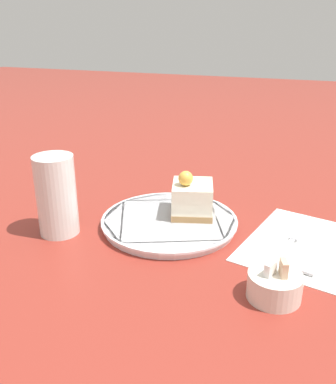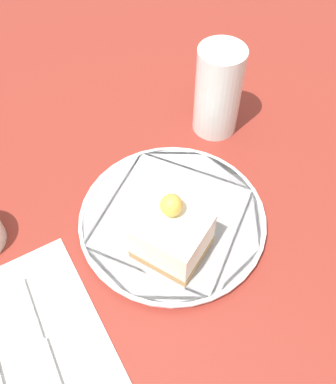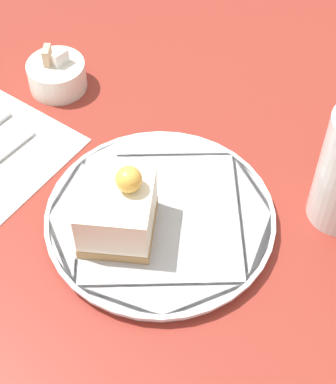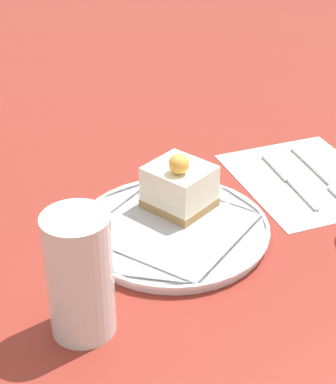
{
  "view_description": "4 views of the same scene",
  "coord_description": "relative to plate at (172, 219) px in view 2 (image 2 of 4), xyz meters",
  "views": [
    {
      "loc": [
        -0.21,
        0.68,
        0.35
      ],
      "look_at": [
        0.01,
        0.03,
        0.06
      ],
      "focal_mm": 40.0,
      "sensor_mm": 36.0,
      "label": 1
    },
    {
      "loc": [
        -0.2,
        -0.18,
        0.48
      ],
      "look_at": [
        0.02,
        0.05,
        0.05
      ],
      "focal_mm": 40.0,
      "sensor_mm": 36.0,
      "label": 2
    },
    {
      "loc": [
        0.16,
        -0.34,
        0.55
      ],
      "look_at": [
        0.01,
        0.04,
        0.04
      ],
      "focal_mm": 60.0,
      "sensor_mm": 36.0,
      "label": 3
    },
    {
      "loc": [
        0.39,
        0.58,
        0.47
      ],
      "look_at": [
        0.01,
        0.02,
        0.06
      ],
      "focal_mm": 60.0,
      "sensor_mm": 36.0,
      "label": 4
    }
  ],
  "objects": [
    {
      "name": "plate",
      "position": [
        0.0,
        0.0,
        0.0
      ],
      "size": [
        0.24,
        0.24,
        0.01
      ],
      "color": "white",
      "rests_on": "ground_plane"
    },
    {
      "name": "cake_slice",
      "position": [
        -0.03,
        -0.03,
        0.04
      ],
      "size": [
        0.09,
        0.09,
        0.08
      ],
      "rotation": [
        0.0,
        0.0,
        0.26
      ],
      "color": "#9E7547",
      "rests_on": "plate"
    },
    {
      "name": "drinking_glass",
      "position": [
        0.17,
        0.08,
        0.06
      ],
      "size": [
        0.07,
        0.07,
        0.14
      ],
      "color": "silver",
      "rests_on": "ground_plane"
    },
    {
      "name": "knife",
      "position": [
        -0.22,
        -0.03,
        -0.0
      ],
      "size": [
        0.06,
        0.16,
        0.0
      ],
      "rotation": [
        0.0,
        0.0,
        -0.3
      ],
      "color": "#B2B2B7",
      "rests_on": "napkin"
    },
    {
      "name": "ground_plane",
      "position": [
        -0.01,
        -0.03,
        -0.01
      ],
      "size": [
        4.0,
        4.0,
        0.0
      ],
      "primitive_type": "plane",
      "color": "maroon"
    },
    {
      "name": "napkin",
      "position": [
        -0.24,
        -0.0,
        -0.01
      ],
      "size": [
        0.24,
        0.26,
        0.0
      ],
      "rotation": [
        0.0,
        0.0,
        -0.24
      ],
      "color": "white",
      "rests_on": "ground_plane"
    }
  ]
}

